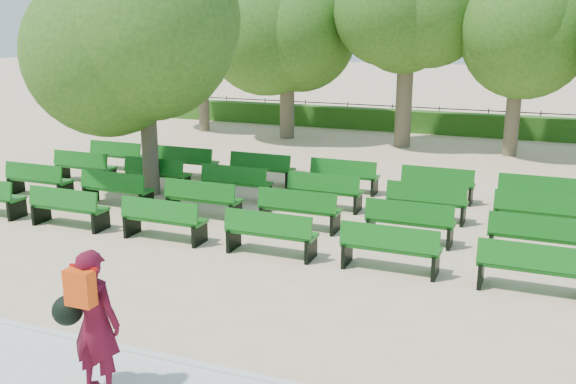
# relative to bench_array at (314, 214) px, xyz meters

# --- Properties ---
(ground) EXTENTS (120.00, 120.00, 0.00)m
(ground) POSITION_rel_bench_array_xyz_m (-0.24, -0.82, -0.10)
(ground) COLOR #D1B18A
(curb) EXTENTS (30.00, 0.12, 0.10)m
(curb) POSITION_rel_bench_array_xyz_m (-0.24, -7.07, -0.05)
(curb) COLOR silver
(curb) RESTS_ON ground
(hedge) EXTENTS (26.00, 0.70, 0.90)m
(hedge) POSITION_rel_bench_array_xyz_m (-0.24, 13.18, 0.35)
(hedge) COLOR #285A17
(hedge) RESTS_ON ground
(fence) EXTENTS (26.00, 0.10, 1.02)m
(fence) POSITION_rel_bench_array_xyz_m (-0.24, 13.58, -0.10)
(fence) COLOR black
(fence) RESTS_ON ground
(tree_line) EXTENTS (21.80, 6.80, 7.04)m
(tree_line) POSITION_rel_bench_array_xyz_m (-0.24, 9.18, -0.10)
(tree_line) COLOR #325F19
(tree_line) RESTS_ON ground
(bench_array) EXTENTS (1.88, 0.71, 1.17)m
(bench_array) POSITION_rel_bench_array_xyz_m (0.00, 0.00, 0.00)
(bench_array) COLOR #106014
(bench_array) RESTS_ON ground
(tree_among) EXTENTS (4.50, 4.50, 6.17)m
(tree_among) POSITION_rel_bench_array_xyz_m (-4.83, 0.47, 4.04)
(tree_among) COLOR brown
(tree_among) RESTS_ON ground
(person) EXTENTS (0.88, 0.53, 1.88)m
(person) POSITION_rel_bench_array_xyz_m (-0.00, -8.06, 0.93)
(person) COLOR #4F0B1C
(person) RESTS_ON ground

